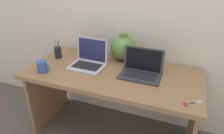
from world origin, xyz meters
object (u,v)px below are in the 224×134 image
Objects in this scene: laptop_left at (89,59)px; pen_cup at (58,52)px; green_vase at (123,48)px; coffee_mug at (42,66)px; scissors at (189,104)px; laptop_right at (142,68)px.

pen_cup is at bearing 173.66° from laptop_left.
green_vase reaches higher than coffee_mug.
coffee_mug is at bearing 178.54° from scissors.
coffee_mug is (-0.32, -0.26, -0.01)m from laptop_left.
pen_cup is 1.31m from scissors.
pen_cup is at bearing 176.72° from laptop_right.
laptop_left is at bearing 39.50° from coffee_mug.
laptop_left is at bearing 179.01° from laptop_right.
coffee_mug is 0.31m from pen_cup.
green_vase is at bearing 17.31° from pen_cup.
green_vase is 2.11× the size of coffee_mug.
pen_cup reaches higher than scissors.
laptop_left is 1.70× the size of pen_cup.
laptop_right reaches higher than pen_cup.
laptop_left is at bearing -136.68° from green_vase.
green_vase reaches higher than pen_cup.
scissors is at bearing -14.92° from pen_cup.
laptop_right reaches higher than coffee_mug.
pen_cup is at bearing 165.08° from scissors.
green_vase is 0.84m from scissors.
laptop_left is at bearing -6.34° from pen_cup.
laptop_left reaches higher than pen_cup.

